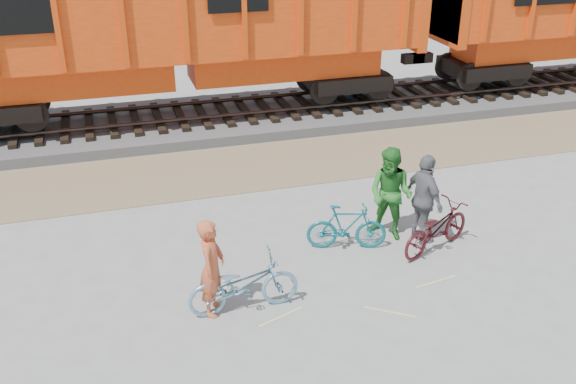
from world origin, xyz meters
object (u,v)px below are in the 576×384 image
at_px(bicycle_teal, 347,227).
at_px(bicycle_maroon, 436,228).
at_px(hopper_car_center, 178,25).
at_px(bicycle_blue, 244,285).
at_px(person_man, 391,194).
at_px(person_solo, 212,267).
at_px(person_woman, 424,199).

height_order(bicycle_teal, bicycle_maroon, bicycle_maroon).
height_order(hopper_car_center, bicycle_blue, hopper_car_center).
xyz_separation_m(hopper_car_center, bicycle_teal, (2.03, -8.00, -2.53)).
distance_m(hopper_car_center, bicycle_maroon, 9.65).
bearing_deg(bicycle_maroon, person_man, 17.84).
relative_size(hopper_car_center, person_solo, 8.06).
height_order(person_solo, person_woman, person_woman).
bearing_deg(person_solo, bicycle_teal, -41.65).
distance_m(person_solo, person_man, 4.18).
height_order(bicycle_blue, person_woman, person_woman).
bearing_deg(bicycle_maroon, person_woman, -9.42).
distance_m(bicycle_teal, bicycle_maroon, 1.75).
relative_size(bicycle_blue, person_man, 0.99).
bearing_deg(person_woman, person_man, 49.64).
distance_m(hopper_car_center, person_woman, 9.14).
distance_m(bicycle_teal, person_man, 1.13).
height_order(bicycle_blue, bicycle_teal, bicycle_blue).
distance_m(bicycle_blue, bicycle_maroon, 4.15).
xyz_separation_m(person_man, person_woman, (0.56, -0.35, -0.03)).
bearing_deg(person_woman, hopper_car_center, 15.55).
bearing_deg(person_solo, bicycle_maroon, -56.56).
height_order(hopper_car_center, person_man, hopper_car_center).
bearing_deg(hopper_car_center, bicycle_teal, -75.78).
bearing_deg(person_solo, person_man, -44.81).
height_order(bicycle_blue, person_solo, person_solo).
height_order(hopper_car_center, person_solo, hopper_car_center).
distance_m(hopper_car_center, person_man, 8.61).
distance_m(hopper_car_center, person_solo, 9.59).
bearing_deg(person_solo, person_woman, -51.44).
bearing_deg(bicycle_teal, bicycle_maroon, -91.96).
bearing_deg(bicycle_maroon, person_solo, 76.03).
bearing_deg(bicycle_blue, bicycle_teal, -60.49).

